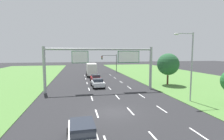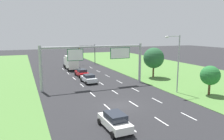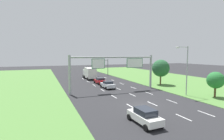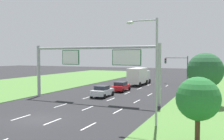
{
  "view_description": "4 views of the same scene",
  "coord_description": "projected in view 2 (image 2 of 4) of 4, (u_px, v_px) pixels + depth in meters",
  "views": [
    {
      "loc": [
        -3.54,
        -16.92,
        6.03
      ],
      "look_at": [
        1.72,
        9.71,
        3.37
      ],
      "focal_mm": 28.0,
      "sensor_mm": 36.0,
      "label": 1
    },
    {
      "loc": [
        -10.76,
        -23.36,
        8.82
      ],
      "look_at": [
        2.44,
        8.73,
        2.88
      ],
      "focal_mm": 35.0,
      "sensor_mm": 36.0,
      "label": 2
    },
    {
      "loc": [
        -12.82,
        -20.74,
        6.98
      ],
      "look_at": [
        0.01,
        11.26,
        4.04
      ],
      "focal_mm": 28.0,
      "sensor_mm": 36.0,
      "label": 3
    },
    {
      "loc": [
        14.88,
        -17.01,
        5.53
      ],
      "look_at": [
        2.64,
        10.35,
        3.89
      ],
      "focal_mm": 40.0,
      "sensor_mm": 36.0,
      "label": 4
    }
  ],
  "objects": [
    {
      "name": "roadside_tree_mid",
      "position": [
        154.0,
        58.0,
        42.8
      ],
      "size": [
        4.04,
        4.04,
        5.96
      ],
      "color": "#513823",
      "rests_on": "ground_plane"
    },
    {
      "name": "traffic_light_mast",
      "position": [
        88.0,
        51.0,
        60.97
      ],
      "size": [
        4.76,
        0.49,
        5.6
      ],
      "color": "#47494F",
      "rests_on": "ground_plane"
    },
    {
      "name": "car_lead_silver",
      "position": [
        89.0,
        78.0,
        38.79
      ],
      "size": [
        2.26,
        4.08,
        1.55
      ],
      "rotation": [
        0.0,
        0.0,
        0.04
      ],
      "color": "silver",
      "rests_on": "ground_plane"
    },
    {
      "name": "street_lamp",
      "position": [
        176.0,
        59.0,
        31.5
      ],
      "size": [
        2.61,
        0.32,
        8.5
      ],
      "color": "#9EA0A5",
      "rests_on": "ground_plane"
    },
    {
      "name": "ground_plane",
      "position": [
        121.0,
        105.0,
        26.82
      ],
      "size": [
        200.0,
        200.0,
        0.0
      ],
      "primitive_type": "plane",
      "color": "#262628"
    },
    {
      "name": "lane_dashes_inner_right",
      "position": [
        115.0,
        92.0,
        32.94
      ],
      "size": [
        0.14,
        50.4,
        0.01
      ],
      "color": "white",
      "rests_on": "ground_plane"
    },
    {
      "name": "grass_verge_right",
      "position": [
        195.0,
        77.0,
        43.8
      ],
      "size": [
        24.0,
        120.0,
        0.06
      ],
      "primitive_type": "cube",
      "color": "#4C7A38",
      "rests_on": "ground_plane"
    },
    {
      "name": "lane_dashes_inner_left",
      "position": [
        92.0,
        94.0,
        31.63
      ],
      "size": [
        0.14,
        50.4,
        0.01
      ],
      "color": "white",
      "rests_on": "ground_plane"
    },
    {
      "name": "sign_gantry",
      "position": [
        97.0,
        57.0,
        35.45
      ],
      "size": [
        17.24,
        0.44,
        7.0
      ],
      "color": "#9EA0A5",
      "rests_on": "ground_plane"
    },
    {
      "name": "roadside_tree_near",
      "position": [
        210.0,
        75.0,
        30.69
      ],
      "size": [
        2.74,
        2.74,
        4.27
      ],
      "color": "#513823",
      "rests_on": "ground_plane"
    },
    {
      "name": "box_truck",
      "position": [
        71.0,
        62.0,
        52.95
      ],
      "size": [
        2.77,
        7.63,
        3.3
      ],
      "rotation": [
        0.0,
        0.0,
        -0.01
      ],
      "color": "silver",
      "rests_on": "ground_plane"
    },
    {
      "name": "lane_dashes_slip",
      "position": [
        135.0,
        90.0,
        34.26
      ],
      "size": [
        0.14,
        50.4,
        0.01
      ],
      "color": "white",
      "rests_on": "ground_plane"
    },
    {
      "name": "car_near_red",
      "position": [
        82.0,
        73.0,
        44.4
      ],
      "size": [
        2.22,
        4.24,
        1.52
      ],
      "rotation": [
        0.0,
        0.0,
        0.04
      ],
      "color": "red",
      "rests_on": "ground_plane"
    },
    {
      "name": "car_mid_lane",
      "position": [
        115.0,
        121.0,
        19.98
      ],
      "size": [
        2.15,
        4.25,
        1.63
      ],
      "rotation": [
        0.0,
        0.0,
        0.04
      ],
      "color": "white",
      "rests_on": "ground_plane"
    }
  ]
}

